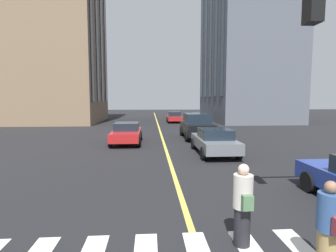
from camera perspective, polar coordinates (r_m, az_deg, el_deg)
lane_centre_line at (r=21.15m, az=-1.41°, el=-2.17°), size 80.00×0.16×0.01m
car_black_trailing at (r=19.84m, az=6.25°, el=0.09°), size 4.70×2.14×1.88m
car_black_oncoming at (r=31.69m, az=6.68°, el=1.65°), size 3.90×1.89×1.40m
car_grey_parked_a at (r=14.23m, az=10.03°, el=-3.22°), size 4.40×1.95×1.37m
car_red_mid at (r=17.73m, az=-8.99°, el=-1.47°), size 4.40×1.95×1.37m
car_red_near at (r=33.96m, az=1.35°, el=1.95°), size 3.90×1.89×1.40m
pedestrian_near at (r=5.30m, az=31.59°, el=-18.38°), size 0.50×0.38×1.57m
pedestrian_companion at (r=5.54m, az=15.95°, el=-16.25°), size 0.50×0.38×1.64m
building_left_near at (r=38.28m, az=-24.40°, el=15.40°), size 12.23×12.69×19.40m
building_right_near at (r=39.81m, az=16.61°, el=18.68°), size 15.13×9.88×24.05m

